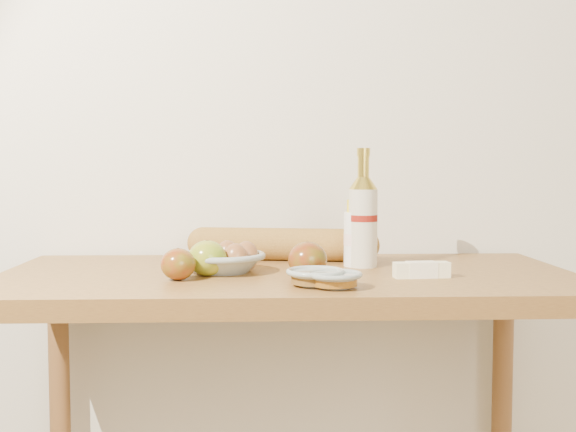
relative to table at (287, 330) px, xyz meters
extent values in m
cube|color=silver|center=(0.00, 0.33, 0.52)|extent=(3.50, 0.02, 2.60)
cube|color=olive|center=(0.00, 0.00, 0.10)|extent=(1.20, 0.60, 0.04)
cylinder|color=beige|center=(0.17, 0.07, 0.21)|extent=(0.08, 0.08, 0.17)
cylinder|color=maroon|center=(0.17, 0.07, 0.23)|extent=(0.08, 0.08, 0.01)
cone|color=gold|center=(0.17, 0.07, 0.31)|extent=(0.08, 0.08, 0.03)
cylinder|color=gold|center=(0.17, 0.07, 0.34)|extent=(0.03, 0.03, 0.05)
cylinder|color=gold|center=(0.17, 0.07, 0.38)|extent=(0.04, 0.04, 0.02)
cylinder|color=white|center=(0.17, 0.08, 0.18)|extent=(0.09, 0.09, 0.12)
cylinder|color=#FFDCD5|center=(0.17, 0.08, 0.18)|extent=(0.09, 0.09, 0.03)
cylinder|color=yellow|center=(0.17, 0.08, 0.26)|extent=(0.08, 0.08, 0.03)
torus|color=gray|center=(-0.14, 0.00, 0.16)|extent=(0.22, 0.22, 0.01)
ellipsoid|color=brown|center=(-0.17, -0.01, 0.16)|extent=(0.06, 0.06, 0.06)
ellipsoid|color=brown|center=(-0.11, -0.03, 0.16)|extent=(0.06, 0.06, 0.06)
ellipsoid|color=brown|center=(-0.13, 0.03, 0.16)|extent=(0.06, 0.06, 0.06)
ellipsoid|color=brown|center=(-0.17, 0.04, 0.16)|extent=(0.06, 0.06, 0.06)
ellipsoid|color=brown|center=(-0.09, 0.01, 0.16)|extent=(0.06, 0.06, 0.06)
cylinder|color=#AC7D34|center=(-0.01, 0.19, 0.16)|extent=(0.39, 0.14, 0.08)
sphere|color=#AC7D34|center=(-0.19, 0.22, 0.16)|extent=(0.09, 0.09, 0.08)
sphere|color=#AC7D34|center=(0.18, 0.15, 0.16)|extent=(0.09, 0.09, 0.08)
ellipsoid|color=#A79021|center=(-0.16, -0.05, 0.16)|extent=(0.08, 0.08, 0.07)
cylinder|color=#53341B|center=(-0.16, -0.05, 0.19)|extent=(0.01, 0.01, 0.01)
ellipsoid|color=#98080F|center=(-0.22, -0.10, 0.15)|extent=(0.08, 0.08, 0.06)
cylinder|color=#53331B|center=(-0.22, -0.10, 0.18)|extent=(0.01, 0.01, 0.01)
ellipsoid|color=maroon|center=(0.04, -0.08, 0.16)|extent=(0.10, 0.10, 0.07)
cylinder|color=#4C2E19|center=(0.04, -0.08, 0.19)|extent=(0.01, 0.01, 0.01)
torus|color=#919F9A|center=(0.04, -0.18, 0.15)|extent=(0.14, 0.14, 0.01)
cylinder|color=brown|center=(0.04, -0.18, 0.14)|extent=(0.11, 0.11, 0.02)
torus|color=gray|center=(0.08, -0.20, 0.15)|extent=(0.12, 0.12, 0.01)
cylinder|color=brown|center=(0.08, -0.20, 0.14)|extent=(0.09, 0.09, 0.02)
cube|color=#FFFAC5|center=(0.26, -0.09, 0.14)|extent=(0.11, 0.04, 0.03)
cube|color=white|center=(0.26, -0.09, 0.14)|extent=(0.06, 0.04, 0.03)
camera|label=1|loc=(-0.06, -1.50, 0.35)|focal=45.00mm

